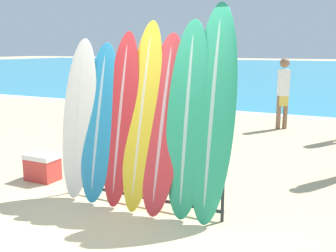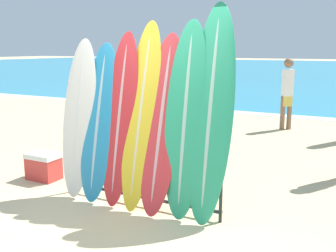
{
  "view_description": "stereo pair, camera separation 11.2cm",
  "coord_description": "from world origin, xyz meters",
  "px_view_note": "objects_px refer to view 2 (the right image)",
  "views": [
    {
      "loc": [
        2.43,
        -3.6,
        2.03
      ],
      "look_at": [
        -0.03,
        1.41,
        0.93
      ],
      "focal_mm": 42.0,
      "sensor_mm": 36.0,
      "label": 1
    },
    {
      "loc": [
        2.53,
        -3.55,
        2.03
      ],
      "look_at": [
        -0.03,
        1.41,
        0.93
      ],
      "focal_mm": 42.0,
      "sensor_mm": 36.0,
      "label": 2
    }
  ],
  "objects_px": {
    "surfboard_slot_2": "(120,119)",
    "surfboard_slot_4": "(162,124)",
    "surfboard_slot_0": "(79,118)",
    "cooler_box": "(44,166)",
    "surfboard_slot_3": "(141,115)",
    "surfboard_rack": "(140,170)",
    "surfboard_slot_5": "(186,120)",
    "person_near_water": "(167,95)",
    "surfboard_slot_6": "(211,114)",
    "surfboard_slot_1": "(99,122)",
    "person_mid_beach": "(287,91)"
  },
  "relations": [
    {
      "from": "surfboard_slot_3",
      "to": "cooler_box",
      "type": "bearing_deg",
      "value": 175.12
    },
    {
      "from": "surfboard_slot_4",
      "to": "person_near_water",
      "type": "distance_m",
      "value": 5.23
    },
    {
      "from": "surfboard_slot_6",
      "to": "person_near_water",
      "type": "xyz_separation_m",
      "value": [
        -2.99,
        4.67,
        -0.43
      ]
    },
    {
      "from": "surfboard_rack",
      "to": "surfboard_slot_5",
      "type": "relative_size",
      "value": 0.95
    },
    {
      "from": "surfboard_slot_0",
      "to": "person_near_water",
      "type": "distance_m",
      "value": 4.82
    },
    {
      "from": "person_near_water",
      "to": "surfboard_slot_0",
      "type": "bearing_deg",
      "value": 51.51
    },
    {
      "from": "surfboard_rack",
      "to": "person_mid_beach",
      "type": "height_order",
      "value": "person_mid_beach"
    },
    {
      "from": "surfboard_slot_5",
      "to": "surfboard_slot_6",
      "type": "distance_m",
      "value": 0.32
    },
    {
      "from": "surfboard_slot_6",
      "to": "cooler_box",
      "type": "height_order",
      "value": "surfboard_slot_6"
    },
    {
      "from": "surfboard_slot_4",
      "to": "person_mid_beach",
      "type": "bearing_deg",
      "value": 86.08
    },
    {
      "from": "surfboard_slot_3",
      "to": "surfboard_slot_4",
      "type": "bearing_deg",
      "value": -2.95
    },
    {
      "from": "surfboard_slot_3",
      "to": "surfboard_slot_0",
      "type": "bearing_deg",
      "value": -177.33
    },
    {
      "from": "cooler_box",
      "to": "person_mid_beach",
      "type": "bearing_deg",
      "value": 65.58
    },
    {
      "from": "surfboard_rack",
      "to": "surfboard_slot_2",
      "type": "bearing_deg",
      "value": 175.51
    },
    {
      "from": "cooler_box",
      "to": "surfboard_slot_0",
      "type": "bearing_deg",
      "value": -12.59
    },
    {
      "from": "surfboard_rack",
      "to": "surfboard_slot_4",
      "type": "height_order",
      "value": "surfboard_slot_4"
    },
    {
      "from": "surfboard_slot_2",
      "to": "person_near_water",
      "type": "relative_size",
      "value": 1.44
    },
    {
      "from": "surfboard_slot_4",
      "to": "person_mid_beach",
      "type": "height_order",
      "value": "surfboard_slot_4"
    },
    {
      "from": "cooler_box",
      "to": "surfboard_slot_6",
      "type": "bearing_deg",
      "value": -3.52
    },
    {
      "from": "surfboard_slot_0",
      "to": "surfboard_slot_6",
      "type": "relative_size",
      "value": 0.85
    },
    {
      "from": "surfboard_slot_1",
      "to": "surfboard_slot_2",
      "type": "distance_m",
      "value": 0.34
    },
    {
      "from": "surfboard_slot_2",
      "to": "surfboard_slot_3",
      "type": "relative_size",
      "value": 0.94
    },
    {
      "from": "surfboard_rack",
      "to": "surfboard_slot_3",
      "type": "height_order",
      "value": "surfboard_slot_3"
    },
    {
      "from": "surfboard_slot_3",
      "to": "person_mid_beach",
      "type": "relative_size",
      "value": 1.33
    },
    {
      "from": "surfboard_slot_2",
      "to": "person_near_water",
      "type": "height_order",
      "value": "surfboard_slot_2"
    },
    {
      "from": "surfboard_slot_4",
      "to": "surfboard_slot_1",
      "type": "bearing_deg",
      "value": -178.29
    },
    {
      "from": "surfboard_slot_0",
      "to": "surfboard_slot_5",
      "type": "distance_m",
      "value": 1.62
    },
    {
      "from": "person_mid_beach",
      "to": "cooler_box",
      "type": "height_order",
      "value": "person_mid_beach"
    },
    {
      "from": "surfboard_slot_3",
      "to": "surfboard_slot_6",
      "type": "xyz_separation_m",
      "value": [
        0.95,
        -0.01,
        0.09
      ]
    },
    {
      "from": "surfboard_rack",
      "to": "surfboard_slot_5",
      "type": "distance_m",
      "value": 0.95
    },
    {
      "from": "surfboard_slot_5",
      "to": "person_mid_beach",
      "type": "relative_size",
      "value": 1.32
    },
    {
      "from": "surfboard_slot_5",
      "to": "surfboard_slot_6",
      "type": "bearing_deg",
      "value": 4.85
    },
    {
      "from": "surfboard_slot_4",
      "to": "person_mid_beach",
      "type": "relative_size",
      "value": 1.24
    },
    {
      "from": "surfboard_rack",
      "to": "surfboard_slot_5",
      "type": "bearing_deg",
      "value": 0.88
    },
    {
      "from": "surfboard_slot_0",
      "to": "surfboard_slot_6",
      "type": "height_order",
      "value": "surfboard_slot_6"
    },
    {
      "from": "surfboard_slot_3",
      "to": "person_mid_beach",
      "type": "height_order",
      "value": "surfboard_slot_3"
    },
    {
      "from": "surfboard_slot_4",
      "to": "cooler_box",
      "type": "distance_m",
      "value": 2.39
    },
    {
      "from": "surfboard_slot_0",
      "to": "person_near_water",
      "type": "height_order",
      "value": "surfboard_slot_0"
    },
    {
      "from": "surfboard_rack",
      "to": "surfboard_slot_0",
      "type": "height_order",
      "value": "surfboard_slot_0"
    },
    {
      "from": "surfboard_slot_0",
      "to": "cooler_box",
      "type": "distance_m",
      "value": 1.29
    },
    {
      "from": "surfboard_slot_5",
      "to": "person_mid_beach",
      "type": "distance_m",
      "value": 5.96
    },
    {
      "from": "surfboard_slot_2",
      "to": "surfboard_slot_4",
      "type": "relative_size",
      "value": 1.01
    },
    {
      "from": "surfboard_slot_0",
      "to": "surfboard_slot_2",
      "type": "distance_m",
      "value": 0.67
    },
    {
      "from": "surfboard_slot_1",
      "to": "surfboard_slot_6",
      "type": "xyz_separation_m",
      "value": [
        1.59,
        0.03,
        0.23
      ]
    },
    {
      "from": "surfboard_slot_1",
      "to": "surfboard_rack",
      "type": "bearing_deg",
      "value": -0.43
    },
    {
      "from": "surfboard_slot_1",
      "to": "surfboard_slot_3",
      "type": "bearing_deg",
      "value": 3.91
    },
    {
      "from": "surfboard_slot_4",
      "to": "surfboard_slot_5",
      "type": "height_order",
      "value": "surfboard_slot_5"
    },
    {
      "from": "person_mid_beach",
      "to": "surfboard_slot_6",
      "type": "bearing_deg",
      "value": 54.84
    },
    {
      "from": "cooler_box",
      "to": "surfboard_slot_2",
      "type": "bearing_deg",
      "value": -6.69
    },
    {
      "from": "surfboard_slot_5",
      "to": "surfboard_slot_6",
      "type": "relative_size",
      "value": 0.93
    }
  ]
}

